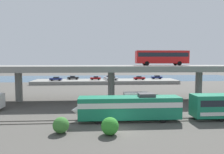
# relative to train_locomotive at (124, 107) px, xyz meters

# --- Properties ---
(ground_plane) EXTENTS (260.00, 260.00, 0.00)m
(ground_plane) POSITION_rel_train_locomotive_xyz_m (-0.99, -4.00, -2.19)
(ground_plane) COLOR #4C4944
(rail_strip_near) EXTENTS (110.00, 0.12, 0.12)m
(rail_strip_near) POSITION_rel_train_locomotive_xyz_m (-0.99, -0.73, -2.13)
(rail_strip_near) COLOR #59544C
(rail_strip_near) RESTS_ON ground_plane
(rail_strip_far) EXTENTS (110.00, 0.12, 0.12)m
(rail_strip_far) POSITION_rel_train_locomotive_xyz_m (-0.99, 0.73, -2.13)
(rail_strip_far) COLOR #59544C
(rail_strip_far) RESTS_ON ground_plane
(train_locomotive) EXTENTS (16.22, 3.04, 4.18)m
(train_locomotive) POSITION_rel_train_locomotive_xyz_m (0.00, 0.00, 0.00)
(train_locomotive) COLOR #197A56
(train_locomotive) RESTS_ON ground_plane
(highway_overpass) EXTENTS (96.00, 10.68, 7.89)m
(highway_overpass) POSITION_rel_train_locomotive_xyz_m (-0.99, 16.00, 4.86)
(highway_overpass) COLOR gray
(highway_overpass) RESTS_ON ground_plane
(transit_bus_on_overpass) EXTENTS (12.00, 2.68, 3.40)m
(transit_bus_on_overpass) POSITION_rel_train_locomotive_xyz_m (10.72, 16.54, 7.76)
(transit_bus_on_overpass) COLOR red
(transit_bus_on_overpass) RESTS_ON highway_overpass
(service_truck_east) EXTENTS (6.80, 2.46, 3.04)m
(service_truck_east) POSITION_rel_train_locomotive_xyz_m (4.11, 8.04, -0.56)
(service_truck_east) COLOR black
(service_truck_east) RESTS_ON ground_plane
(pier_parking_lot) EXTENTS (56.12, 11.02, 1.30)m
(pier_parking_lot) POSITION_rel_train_locomotive_xyz_m (-0.99, 51.00, -1.54)
(pier_parking_lot) COLOR gray
(pier_parking_lot) RESTS_ON ground_plane
(parked_car_0) EXTENTS (4.55, 1.99, 1.50)m
(parked_car_0) POSITION_rel_train_locomotive_xyz_m (-20.03, 48.97, -0.11)
(parked_car_0) COLOR navy
(parked_car_0) RESTS_ON pier_parking_lot
(parked_car_1) EXTENTS (4.69, 1.97, 1.50)m
(parked_car_1) POSITION_rel_train_locomotive_xyz_m (0.60, 53.72, -0.11)
(parked_car_1) COLOR #B7B7BC
(parked_car_1) RESTS_ON pier_parking_lot
(parked_car_2) EXTENTS (4.06, 1.86, 1.50)m
(parked_car_2) POSITION_rel_train_locomotive_xyz_m (-5.05, 50.83, -0.12)
(parked_car_2) COLOR maroon
(parked_car_2) RESTS_ON pier_parking_lot
(parked_car_3) EXTENTS (4.41, 1.83, 1.50)m
(parked_car_3) POSITION_rel_train_locomotive_xyz_m (-14.13, 53.34, -0.12)
(parked_car_3) COLOR black
(parked_car_3) RESTS_ON pier_parking_lot
(parked_car_4) EXTENTS (4.39, 1.83, 1.50)m
(parked_car_4) POSITION_rel_train_locomotive_xyz_m (12.26, 50.46, -0.12)
(parked_car_4) COLOR maroon
(parked_car_4) RESTS_ON pier_parking_lot
(parked_car_5) EXTENTS (4.70, 1.83, 1.50)m
(parked_car_5) POSITION_rel_train_locomotive_xyz_m (1.29, 48.75, -0.11)
(parked_car_5) COLOR #B7B7BC
(parked_car_5) RESTS_ON pier_parking_lot
(parked_car_6) EXTENTS (4.35, 1.95, 1.50)m
(parked_car_6) POSITION_rel_train_locomotive_xyz_m (20.24, 53.68, -0.11)
(parked_car_6) COLOR navy
(parked_car_6) RESTS_ON pier_parking_lot
(harbor_water) EXTENTS (140.00, 36.00, 0.01)m
(harbor_water) POSITION_rel_train_locomotive_xyz_m (-0.99, 74.00, -2.19)
(harbor_water) COLOR #2D5170
(harbor_water) RESTS_ON ground_plane
(shrub_left) EXTENTS (2.05, 2.05, 2.05)m
(shrub_left) POSITION_rel_train_locomotive_xyz_m (-8.59, -4.65, -1.17)
(shrub_left) COLOR #37742F
(shrub_left) RESTS_ON ground_plane
(shrub_right) EXTENTS (2.19, 2.19, 2.19)m
(shrub_right) POSITION_rel_train_locomotive_xyz_m (-2.48, -5.65, -1.10)
(shrub_right) COLOR #2E862A
(shrub_right) RESTS_ON ground_plane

